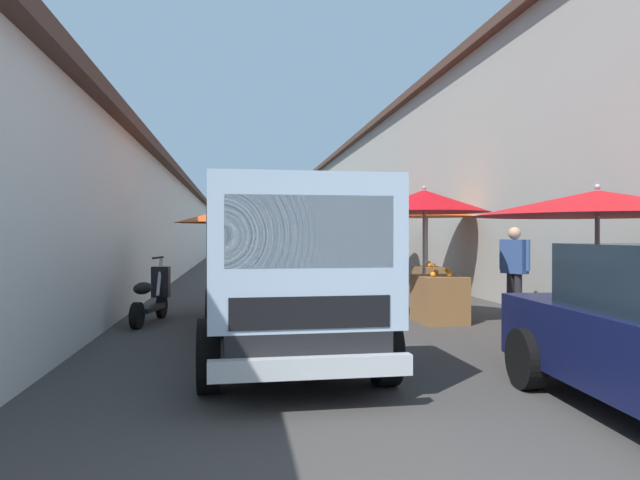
{
  "coord_description": "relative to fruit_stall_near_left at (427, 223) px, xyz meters",
  "views": [
    {
      "loc": [
        -1.88,
        1.86,
        1.53
      ],
      "look_at": [
        12.96,
        -0.28,
        1.4
      ],
      "focal_mm": 32.37,
      "sensor_mm": 36.0,
      "label": 1
    }
  ],
  "objects": [
    {
      "name": "ground",
      "position": [
        1.57,
        2.83,
        -1.84
      ],
      "size": [
        90.0,
        90.0,
        0.0
      ],
      "primitive_type": "plane",
      "color": "#3D3A38"
    },
    {
      "name": "building_left_whitewash",
      "position": [
        3.82,
        10.27,
        0.04
      ],
      "size": [
        49.8,
        7.5,
        3.75
      ],
      "color": "silver",
      "rests_on": "ground"
    },
    {
      "name": "building_right_concrete",
      "position": [
        3.82,
        -4.6,
        1.33
      ],
      "size": [
        49.8,
        7.5,
        6.32
      ],
      "color": "#A39E93",
      "rests_on": "ground"
    },
    {
      "name": "fruit_stall_near_left",
      "position": [
        0.0,
        0.0,
        0.0
      ],
      "size": [
        2.35,
        2.35,
        2.39
      ],
      "color": "#9E9EA3",
      "rests_on": "ground"
    },
    {
      "name": "fruit_stall_near_right",
      "position": [
        -2.67,
        4.69,
        -0.19
      ],
      "size": [
        2.41,
        2.41,
        2.15
      ],
      "color": "#9E9EA3",
      "rests_on": "ground"
    },
    {
      "name": "fruit_stall_far_left",
      "position": [
        3.92,
        0.85,
        -0.06
      ],
      "size": [
        2.82,
        2.82,
        2.26
      ],
      "color": "#9E9EA3",
      "rests_on": "ground"
    },
    {
      "name": "fruit_stall_mid_lane",
      "position": [
        -7.63,
        0.48,
        -0.21
      ],
      "size": [
        2.89,
        2.89,
        2.13
      ],
      "color": "#9E9EA3",
      "rests_on": "ground"
    },
    {
      "name": "fruit_stall_far_right",
      "position": [
        -4.02,
        1.36,
        -0.1
      ],
      "size": [
        2.3,
        2.3,
        2.4
      ],
      "color": "#9E9EA3",
      "rests_on": "ground"
    },
    {
      "name": "delivery_truck",
      "position": [
        -7.46,
        4.1,
        -0.8
      ],
      "size": [
        4.96,
        2.07,
        2.08
      ],
      "color": "black",
      "rests_on": "ground"
    },
    {
      "name": "vendor_by_crates",
      "position": [
        -3.94,
        -0.31,
        -0.87
      ],
      "size": [
        0.61,
        0.38,
        1.67
      ],
      "color": "#232328",
      "rests_on": "ground"
    },
    {
      "name": "vendor_in_shade",
      "position": [
        2.25,
        1.57,
        -0.98
      ],
      "size": [
        0.53,
        0.41,
        1.52
      ],
      "color": "#232328",
      "rests_on": "ground"
    },
    {
      "name": "parked_scooter",
      "position": [
        -3.53,
        6.18,
        -1.39
      ],
      "size": [
        1.68,
        0.52,
        1.14
      ],
      "color": "black",
      "rests_on": "ground"
    },
    {
      "name": "plastic_stool",
      "position": [
        -2.33,
        2.11,
        -1.51
      ],
      "size": [
        0.3,
        0.3,
        0.43
      ],
      "color": "red",
      "rests_on": "ground"
    }
  ]
}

